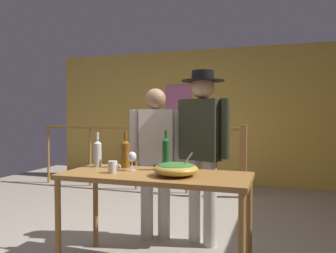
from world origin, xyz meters
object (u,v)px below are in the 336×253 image
Objects in this scene: serving_table at (155,183)px; wine_bottle_clear at (97,153)px; mug_white at (113,167)px; person_standing_right at (203,140)px; framed_picture at (178,99)px; wine_glass at (132,157)px; wine_bottle_amber at (125,153)px; flat_screen_tv at (148,142)px; stair_railing at (169,148)px; person_standing_left at (155,151)px; wine_bottle_green at (166,153)px; salad_bowl at (176,168)px; tv_console at (149,169)px.

wine_bottle_clear is at bearing 165.23° from serving_table.
person_standing_right reaches higher than mug_white.
wine_glass is at bearing -79.71° from framed_picture.
flat_screen_tv is at bearing 108.23° from wine_bottle_amber.
stair_railing is 2.38× the size of person_standing_left.
salad_bowl is at bearing -56.23° from wine_bottle_green.
wine_glass is (0.65, -3.61, -0.68)m from framed_picture.
salad_bowl reaches higher than tv_console.
tv_console is 0.52× the size of person_standing_right.
serving_table is at bearing -67.24° from flat_screen_tv.
tv_console is at bearing 134.37° from stair_railing.
mug_white is (0.55, -3.77, -0.75)m from framed_picture.
flat_screen_tv is 1.79× the size of wine_bottle_amber.
flat_screen_tv reaches higher than serving_table.
wine_bottle_green is at bearing 123.77° from salad_bowl.
flat_screen_tv is 3.64m from serving_table.
serving_table is (1.41, -3.36, -0.05)m from flat_screen_tv.
person_standing_left is (-0.01, 0.61, -0.01)m from wine_glass.
wine_bottle_clear is at bearing 166.14° from wine_glass.
person_standing_left is at bearing 52.60° from wine_bottle_clear.
person_standing_left is (1.16, -2.71, 0.65)m from tv_console.
wine_bottle_green is at bearing -65.54° from flat_screen_tv.
wine_glass is at bearing 72.22° from person_standing_right.
framed_picture is 3.73m from wine_glass.
mug_white is at bearing -165.38° from serving_table.
salad_bowl is 0.31m from wine_bottle_green.
stair_railing is 10.61× the size of wine_bottle_green.
wine_glass is 0.51× the size of wine_bottle_clear.
salad_bowl is (1.60, -3.41, 0.10)m from flat_screen_tv.
framed_picture reaches higher than wine_bottle_green.
framed_picture is 1.03m from flat_screen_tv.
wine_bottle_green reaches higher than salad_bowl.
wine_bottle_amber reaches higher than mug_white.
wine_bottle_clear is at bearing -170.67° from wine_bottle_amber.
mug_white is (1.06, -3.45, 0.09)m from flat_screen_tv.
person_standing_left is (-0.25, 0.68, 0.19)m from serving_table.
wine_bottle_green is 1.09× the size of wine_bottle_clear.
serving_table is at bearing -29.77° from wine_bottle_amber.
serving_table is 4.32× the size of salad_bowl.
tv_console is 0.51m from flat_screen_tv.
stair_railing is 0.88m from flat_screen_tv.
stair_railing is at bearing 107.60° from wine_bottle_green.
wine_glass is (0.54, -2.67, 0.18)m from stair_railing.
stair_railing is at bearing -44.19° from flat_screen_tv.
serving_table is 4.74× the size of wine_bottle_amber.
wine_bottle_clear is 0.21× the size of person_standing_left.
person_standing_right is at bearing 50.93° from wine_glass.
framed_picture is 0.30× the size of person_standing_right.
framed_picture is at bearing 100.29° from wine_glass.
wine_bottle_clear reaches higher than tv_console.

